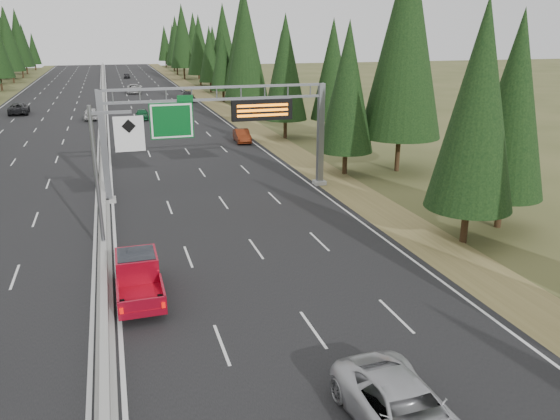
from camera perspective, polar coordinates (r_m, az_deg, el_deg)
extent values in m
cube|color=black|center=(84.45, -17.96, 9.47)|extent=(32.00, 260.00, 0.08)
cube|color=olive|center=(86.11, -5.89, 10.39)|extent=(3.60, 260.00, 0.06)
cube|color=gray|center=(84.43, -17.98, 9.60)|extent=(0.70, 260.00, 0.30)
cube|color=gray|center=(84.37, -18.00, 9.87)|extent=(0.30, 260.00, 0.60)
cube|color=slate|center=(39.40, -17.91, 6.23)|extent=(0.45, 0.45, 7.80)
cube|color=gray|center=(40.28, -17.39, 1.01)|extent=(0.90, 0.90, 0.30)
cube|color=slate|center=(42.23, 4.25, 7.81)|extent=(0.45, 0.45, 7.80)
cube|color=gray|center=(43.06, 4.13, 2.89)|extent=(0.90, 0.90, 0.30)
cube|color=slate|center=(39.52, -6.66, 12.62)|extent=(15.85, 0.35, 0.16)
cube|color=slate|center=(39.61, -6.61, 11.41)|extent=(15.85, 0.35, 0.16)
cube|color=#054C19|center=(39.07, -11.25, 9.13)|extent=(3.00, 0.10, 2.50)
cube|color=silver|center=(39.01, -11.24, 9.11)|extent=(2.85, 0.02, 2.35)
cube|color=#054C19|center=(38.99, -9.90, 11.41)|extent=(1.10, 0.10, 0.45)
cube|color=black|center=(40.14, -1.89, 10.42)|extent=(4.50, 0.40, 1.50)
cube|color=orange|center=(39.89, -1.81, 10.87)|extent=(3.80, 0.02, 0.18)
cube|color=orange|center=(39.93, -1.80, 10.38)|extent=(3.80, 0.02, 0.18)
cube|color=orange|center=(39.98, -1.80, 9.88)|extent=(3.80, 0.02, 0.18)
cylinder|color=slate|center=(29.63, -18.55, 2.63)|extent=(0.20, 0.20, 8.00)
cube|color=gray|center=(30.84, -17.83, -4.36)|extent=(0.50, 0.50, 0.20)
cube|color=slate|center=(28.92, -17.27, 9.70)|extent=(2.00, 0.15, 0.15)
cube|color=silver|center=(28.98, -15.47, 7.67)|extent=(1.50, 0.06, 1.80)
cylinder|color=black|center=(32.74, 18.74, -1.48)|extent=(0.40, 0.40, 2.14)
cone|color=black|center=(31.25, 19.99, 10.13)|extent=(4.81, 4.81, 11.22)
cylinder|color=black|center=(36.11, 21.93, -0.11)|extent=(0.40, 0.40, 2.06)
cone|color=black|center=(34.79, 23.19, 10.01)|extent=(4.63, 4.63, 10.81)
cylinder|color=black|center=(46.45, 6.79, 4.93)|extent=(0.40, 0.40, 2.00)
cone|color=black|center=(45.45, 7.09, 12.63)|extent=(4.50, 4.50, 10.51)
cylinder|color=black|center=(48.28, 12.19, 5.77)|extent=(0.40, 0.40, 3.02)
cone|color=black|center=(47.23, 12.98, 17.00)|extent=(6.79, 6.79, 15.84)
cylinder|color=black|center=(62.16, 0.55, 8.48)|extent=(0.40, 0.40, 2.16)
cone|color=black|center=(61.39, 0.57, 14.69)|extent=(4.85, 4.85, 11.32)
cylinder|color=black|center=(63.22, 5.34, 8.53)|extent=(0.40, 0.40, 2.08)
cone|color=black|center=(62.47, 5.52, 14.43)|extent=(4.69, 4.69, 10.94)
cylinder|color=black|center=(78.00, -3.51, 10.62)|extent=(0.40, 0.40, 2.70)
cone|color=black|center=(77.35, -3.63, 16.82)|extent=(6.07, 6.07, 14.15)
cylinder|color=black|center=(79.03, 0.13, 10.45)|extent=(0.40, 0.40, 1.87)
cone|color=black|center=(78.46, 0.14, 14.68)|extent=(4.21, 4.21, 9.81)
cylinder|color=black|center=(96.36, -5.92, 11.78)|extent=(0.40, 0.40, 1.96)
cone|color=black|center=(95.89, -6.04, 15.42)|extent=(4.41, 4.41, 10.30)
cylinder|color=black|center=(95.00, -3.73, 12.06)|extent=(0.40, 0.40, 2.98)
cone|color=black|center=(94.47, -3.85, 17.69)|extent=(6.71, 6.71, 15.66)
cylinder|color=black|center=(112.17, -7.23, 12.64)|extent=(0.40, 0.40, 2.03)
cone|color=black|center=(111.76, -7.36, 15.87)|extent=(4.56, 4.56, 10.64)
cylinder|color=black|center=(113.39, -5.82, 12.92)|extent=(0.40, 0.40, 2.70)
cone|color=black|center=(112.95, -5.96, 17.19)|extent=(6.08, 6.08, 14.19)
cylinder|color=black|center=(126.25, -8.29, 13.29)|extent=(0.40, 0.40, 2.42)
cone|color=black|center=(125.86, -8.46, 16.73)|extent=(5.46, 5.46, 12.73)
cylinder|color=black|center=(129.37, -6.92, 13.38)|extent=(0.40, 0.40, 2.06)
cone|color=black|center=(129.01, -7.03, 16.22)|extent=(4.63, 4.63, 10.80)
cylinder|color=black|center=(143.85, -9.96, 13.88)|extent=(0.40, 0.40, 2.89)
cone|color=black|center=(143.50, -10.17, 17.48)|extent=(6.51, 6.51, 15.19)
cylinder|color=black|center=(144.58, -8.47, 13.76)|extent=(0.40, 0.40, 1.81)
cone|color=black|center=(144.28, -8.58, 16.00)|extent=(4.08, 4.08, 9.52)
cylinder|color=black|center=(160.31, -10.67, 14.19)|extent=(0.40, 0.40, 2.52)
cone|color=black|center=(160.00, -10.84, 17.00)|extent=(5.67, 5.67, 13.23)
cylinder|color=black|center=(160.06, -8.87, 14.30)|extent=(0.40, 0.40, 2.66)
cone|color=black|center=(159.75, -9.02, 17.27)|extent=(5.99, 5.99, 13.97)
cylinder|color=black|center=(174.90, -10.99, 14.42)|extent=(0.40, 0.40, 2.18)
cone|color=black|center=(174.63, -11.13, 16.65)|extent=(4.90, 4.90, 11.44)
cylinder|color=black|center=(178.09, -9.96, 14.49)|extent=(0.40, 0.40, 1.90)
cone|color=black|center=(177.84, -10.06, 16.40)|extent=(4.28, 4.28, 9.98)
cylinder|color=black|center=(194.37, -11.82, 14.71)|extent=(0.40, 0.40, 2.17)
cone|color=black|center=(194.12, -11.95, 16.70)|extent=(4.87, 4.87, 11.37)
cylinder|color=black|center=(193.81, -10.82, 14.74)|extent=(0.40, 0.40, 2.00)
cone|color=black|center=(193.57, -10.93, 16.58)|extent=(4.51, 4.51, 10.51)
cylinder|color=black|center=(126.97, -27.11, 11.61)|extent=(0.40, 0.40, 2.62)
cylinder|color=black|center=(145.87, -26.11, 12.37)|extent=(0.40, 0.40, 2.71)
cone|color=black|center=(145.52, -26.58, 15.67)|extent=(6.09, 6.09, 14.21)
cylinder|color=black|center=(161.43, -25.30, 12.88)|extent=(0.40, 0.40, 2.75)
cone|color=black|center=(161.12, -25.72, 15.91)|extent=(6.19, 6.19, 14.45)
cylinder|color=black|center=(159.28, -26.80, 12.68)|extent=(0.40, 0.40, 3.03)
cylinder|color=black|center=(175.30, -24.92, 13.12)|extent=(0.40, 0.40, 2.19)
cone|color=black|center=(175.02, -25.23, 15.34)|extent=(4.92, 4.92, 11.49)
cylinder|color=black|center=(178.17, -26.30, 13.12)|extent=(0.40, 0.40, 2.94)
cone|color=black|center=(177.89, -26.72, 16.04)|extent=(6.61, 6.61, 15.43)
cylinder|color=black|center=(192.22, -24.18, 13.46)|extent=(0.40, 0.40, 1.80)
cone|color=black|center=(191.99, -24.40, 15.12)|extent=(4.05, 4.05, 9.45)
cylinder|color=black|center=(195.15, -25.17, 13.40)|extent=(0.40, 0.40, 1.91)
cone|color=black|center=(194.91, -25.41, 15.14)|extent=(4.30, 4.30, 10.03)
imported|color=#B1B1B6|center=(17.47, 12.92, -19.97)|extent=(2.78, 5.80, 1.59)
cylinder|color=black|center=(24.18, -16.22, -9.86)|extent=(0.29, 0.78, 0.78)
cylinder|color=black|center=(24.22, -12.26, -9.47)|extent=(0.29, 0.78, 0.78)
cylinder|color=black|center=(27.08, -16.43, -6.75)|extent=(0.29, 0.78, 0.78)
cylinder|color=black|center=(27.11, -12.92, -6.42)|extent=(0.29, 0.78, 0.78)
cube|color=maroon|center=(25.61, -14.50, -7.70)|extent=(1.95, 5.45, 0.29)
cube|color=maroon|center=(26.13, -14.73, -5.54)|extent=(1.85, 2.14, 1.07)
cube|color=black|center=(26.01, -14.79, -4.95)|extent=(1.66, 1.85, 0.54)
cube|color=maroon|center=(24.14, -16.57, -8.64)|extent=(0.10, 2.34, 0.58)
cube|color=maroon|center=(24.18, -12.15, -8.22)|extent=(0.10, 2.34, 0.58)
cube|color=maroon|center=(23.10, -14.18, -9.70)|extent=(1.95, 0.10, 0.58)
imported|color=#12512A|center=(77.90, -14.23, 9.69)|extent=(1.98, 4.28, 1.42)
imported|color=maroon|center=(59.77, -3.99, 7.75)|extent=(1.77, 4.32, 1.39)
imported|color=black|center=(97.15, -9.61, 11.61)|extent=(2.47, 5.48, 1.56)
imported|color=silver|center=(112.49, -15.02, 12.14)|extent=(3.18, 6.12, 1.65)
imported|color=black|center=(149.60, -15.72, 13.37)|extent=(1.64, 3.87, 1.30)
imported|color=#B2B2B2|center=(79.74, -19.11, 9.50)|extent=(2.10, 4.77, 1.60)
imported|color=black|center=(89.07, -25.63, 9.54)|extent=(2.94, 5.88, 1.60)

